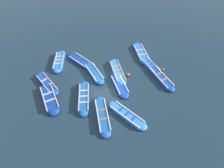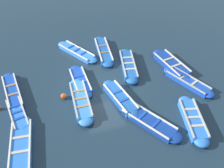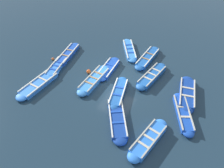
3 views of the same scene
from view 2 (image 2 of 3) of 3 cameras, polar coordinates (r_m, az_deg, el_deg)
ground_plane at (r=16.08m, az=-2.10°, el=-0.98°), size 120.00×120.00×0.00m
boat_near_quay at (r=15.15m, az=-6.82°, el=-3.62°), size 3.90×0.92×0.42m
boat_tucked at (r=16.97m, az=16.19°, el=0.47°), size 3.61×2.24×0.38m
boat_end_of_row at (r=19.10m, az=-7.67°, el=6.94°), size 3.52×2.63×0.36m
boat_bow_out at (r=16.47m, az=-6.92°, el=0.59°), size 3.34×1.03×0.36m
boat_outer_right at (r=19.00m, az=-1.84°, el=7.21°), size 3.90×1.03×0.41m
boat_mid_row at (r=18.09m, az=12.87°, el=4.16°), size 3.94×1.68×0.44m
boat_inner_gap at (r=16.70m, az=-20.86°, el=-1.60°), size 3.84×1.34×0.39m
boat_alongside at (r=17.58m, az=3.58°, el=4.06°), size 3.89×1.41×0.45m
boat_centre at (r=15.19m, az=1.84°, el=-3.11°), size 3.58×1.56×0.43m
boat_broadside at (r=15.26m, az=-19.86°, el=-6.17°), size 3.21×1.34×0.38m
boat_drifting at (r=14.68m, az=17.20°, el=-7.45°), size 3.63×1.49×0.46m
boat_far_corner at (r=13.79m, az=-19.23°, el=-12.67°), size 4.04×1.19×0.36m
boat_stern_in at (r=14.17m, az=8.01°, el=-8.04°), size 3.76×2.86×0.36m
buoy_yellow_far at (r=15.59m, az=-10.49°, el=-2.61°), size 0.34×0.34×0.34m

